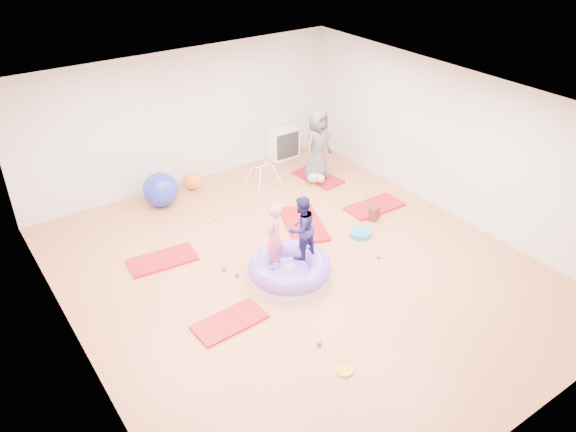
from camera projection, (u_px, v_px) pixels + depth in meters
room at (299, 196)px, 8.59m from camera, size 7.01×8.01×2.81m
gym_mat_front_left at (230, 322)px, 8.18m from camera, size 1.09×0.58×0.04m
gym_mat_mid_left at (163, 260)px, 9.52m from camera, size 1.18×0.68×0.05m
gym_mat_center_back at (304, 224)px, 10.51m from camera, size 1.08×1.47×0.06m
gym_mat_right at (375, 206)px, 11.08m from camera, size 1.16×0.61×0.05m
gym_mat_rear_right at (318, 177)px, 12.18m from camera, size 0.70×1.17×0.05m
inflatable_cushion at (290, 269)px, 9.04m from camera, size 1.35×1.35×0.43m
child_pink at (274, 233)px, 8.53m from camera, size 0.48×0.43×1.10m
child_navy at (301, 225)px, 8.75m from camera, size 0.59×0.50×1.08m
adult_caregiver at (317, 145)px, 11.72m from camera, size 0.86×0.68×1.54m
infant at (316, 177)px, 11.88m from camera, size 0.39×0.40×0.23m
ball_pit_balls at (263, 272)px, 9.21m from camera, size 2.76×3.84×0.07m
exercise_ball_blue at (161, 190)px, 11.00m from camera, size 0.69×0.69×0.69m
exercise_ball_orange at (193, 180)px, 11.68m from camera, size 0.39×0.39×0.39m
infant_play_gym at (263, 172)px, 11.76m from camera, size 0.61×0.58×0.46m
cube_shelf at (284, 144)px, 12.94m from camera, size 0.70×0.35×0.70m
balance_disc at (360, 233)px, 10.20m from camera, size 0.39×0.39×0.09m
backpack at (374, 213)px, 10.64m from camera, size 0.28×0.23×0.27m
yellow_toy at (345, 371)px, 7.36m from camera, size 0.22×0.22×0.03m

